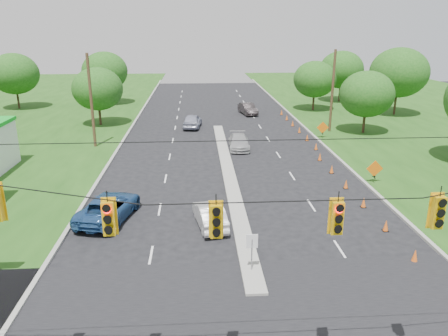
{
  "coord_description": "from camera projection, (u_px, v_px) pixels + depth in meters",
  "views": [
    {
      "loc": [
        -2.51,
        -12.32,
        11.32
      ],
      "look_at": [
        -0.82,
        13.83,
        2.8
      ],
      "focal_mm": 35.0,
      "sensor_mm": 36.0,
      "label": 1
    }
  ],
  "objects": [
    {
      "name": "silver_car_far",
      "position": [
        239.0,
        142.0,
        42.23
      ],
      "size": [
        2.06,
        4.73,
        1.35
      ],
      "primitive_type": "imported",
      "rotation": [
        0.0,
        0.0,
        -0.03
      ],
      "color": "#A5A5A5",
      "rests_on": "ground"
    },
    {
      "name": "cone_5",
      "position": [
        332.0,
        169.0,
        35.21
      ],
      "size": [
        0.32,
        0.32,
        0.7
      ],
      "primitive_type": "cone",
      "color": "orange",
      "rests_on": "ground"
    },
    {
      "name": "dark_car_receding",
      "position": [
        248.0,
        109.0,
        58.76
      ],
      "size": [
        2.45,
        4.76,
        1.49
      ],
      "primitive_type": "imported",
      "rotation": [
        0.0,
        0.0,
        0.2
      ],
      "color": "#292425",
      "rests_on": "ground"
    },
    {
      "name": "blue_pickup",
      "position": [
        109.0,
        207.0,
        26.72
      ],
      "size": [
        3.73,
        5.99,
        1.54
      ],
      "primitive_type": "imported",
      "rotation": [
        0.0,
        0.0,
        2.92
      ],
      "color": "navy",
      "rests_on": "ground"
    },
    {
      "name": "tree_11",
      "position": [
        341.0,
        70.0,
        67.24
      ],
      "size": [
        6.72,
        6.72,
        7.84
      ],
      "color": "black",
      "rests_on": "ground"
    },
    {
      "name": "tree_9",
      "position": [
        367.0,
        94.0,
        47.25
      ],
      "size": [
        5.88,
        5.88,
        6.86
      ],
      "color": "black",
      "rests_on": "ground"
    },
    {
      "name": "cone_12",
      "position": [
        282.0,
        112.0,
        58.49
      ],
      "size": [
        0.32,
        0.32,
        0.7
      ],
      "primitive_type": "cone",
      "color": "orange",
      "rests_on": "ground"
    },
    {
      "name": "work_sign_2",
      "position": [
        323.0,
        128.0,
        46.04
      ],
      "size": [
        1.27,
        0.58,
        1.37
      ],
      "color": "black",
      "rests_on": "ground"
    },
    {
      "name": "tree_5",
      "position": [
        98.0,
        89.0,
        51.11
      ],
      "size": [
        5.88,
        5.88,
        6.86
      ],
      "color": "black",
      "rests_on": "ground"
    },
    {
      "name": "median",
      "position": [
        228.0,
        173.0,
        35.28
      ],
      "size": [
        1.0,
        34.0,
        0.18
      ],
      "primitive_type": "cube",
      "color": "gray",
      "rests_on": "ground"
    },
    {
      "name": "cone_10",
      "position": [
        293.0,
        123.0,
        51.85
      ],
      "size": [
        0.32,
        0.32,
        0.7
      ],
      "primitive_type": "cone",
      "color": "orange",
      "rests_on": "ground"
    },
    {
      "name": "silver_car_oncoming",
      "position": [
        192.0,
        121.0,
        51.0
      ],
      "size": [
        2.45,
        4.9,
        1.6
      ],
      "primitive_type": "imported",
      "rotation": [
        0.0,
        0.0,
        3.02
      ],
      "color": "#9599AE",
      "rests_on": "ground"
    },
    {
      "name": "cone_1",
      "position": [
        415.0,
        256.0,
        21.92
      ],
      "size": [
        0.32,
        0.32,
        0.7
      ],
      "primitive_type": "cone",
      "color": "orange",
      "rests_on": "ground"
    },
    {
      "name": "cone_7",
      "position": [
        316.0,
        146.0,
        41.89
      ],
      "size": [
        0.32,
        0.32,
        0.7
      ],
      "primitive_type": "cone",
      "color": "orange",
      "rests_on": "ground"
    },
    {
      "name": "cone_6",
      "position": [
        320.0,
        157.0,
        38.53
      ],
      "size": [
        0.32,
        0.32,
        0.7
      ],
      "primitive_type": "cone",
      "color": "orange",
      "rests_on": "ground"
    },
    {
      "name": "tree_6",
      "position": [
        105.0,
        71.0,
        65.03
      ],
      "size": [
        6.72,
        6.72,
        7.84
      ],
      "color": "black",
      "rests_on": "ground"
    },
    {
      "name": "tree_10",
      "position": [
        399.0,
        73.0,
        56.85
      ],
      "size": [
        7.56,
        7.56,
        8.82
      ],
      "color": "black",
      "rests_on": "ground"
    },
    {
      "name": "cone_9",
      "position": [
        299.0,
        130.0,
        48.53
      ],
      "size": [
        0.32,
        0.32,
        0.7
      ],
      "primitive_type": "cone",
      "color": "orange",
      "rests_on": "ground"
    },
    {
      "name": "signal_span",
      "position": [
        282.0,
        253.0,
        12.86
      ],
      "size": [
        25.6,
        0.32,
        9.0
      ],
      "color": "#422D1C",
      "rests_on": "ground"
    },
    {
      "name": "curb_right",
      "position": [
        321.0,
        143.0,
        44.44
      ],
      "size": [
        0.25,
        110.0,
        0.16
      ],
      "primitive_type": "cube",
      "color": "gray",
      "rests_on": "ground"
    },
    {
      "name": "cone_2",
      "position": [
        386.0,
        225.0,
        25.24
      ],
      "size": [
        0.32,
        0.32,
        0.7
      ],
      "primitive_type": "cone",
      "color": "orange",
      "rests_on": "ground"
    },
    {
      "name": "cone_3",
      "position": [
        364.0,
        202.0,
        28.56
      ],
      "size": [
        0.32,
        0.32,
        0.7
      ],
      "primitive_type": "cone",
      "color": "orange",
      "rests_on": "ground"
    },
    {
      "name": "cone_8",
      "position": [
        307.0,
        138.0,
        45.21
      ],
      "size": [
        0.32,
        0.32,
        0.7
      ],
      "primitive_type": "cone",
      "color": "orange",
      "rests_on": "ground"
    },
    {
      "name": "work_sign_1",
      "position": [
        375.0,
        169.0,
        32.76
      ],
      "size": [
        1.27,
        0.58,
        1.37
      ],
      "color": "black",
      "rests_on": "ground"
    },
    {
      "name": "tree_4",
      "position": [
        14.0,
        74.0,
        61.45
      ],
      "size": [
        6.72,
        6.72,
        7.84
      ],
      "color": "black",
      "rests_on": "ground"
    },
    {
      "name": "tree_12",
      "position": [
        315.0,
        79.0,
        60.42
      ],
      "size": [
        5.88,
        5.88,
        6.86
      ],
      "color": "black",
      "rests_on": "ground"
    },
    {
      "name": "white_sedan",
      "position": [
        210.0,
        215.0,
        25.84
      ],
      "size": [
        2.13,
        4.32,
        1.36
      ],
      "primitive_type": "imported",
      "rotation": [
        0.0,
        0.0,
        3.31
      ],
      "color": "silver",
      "rests_on": "ground"
    },
    {
      "name": "utility_pole_far_left",
      "position": [
        91.0,
        101.0,
        41.66
      ],
      "size": [
        0.28,
        0.28,
        9.0
      ],
      "primitive_type": "cylinder",
      "color": "#422D1C",
      "rests_on": "ground"
    },
    {
      "name": "utility_pole_far_right",
      "position": [
        332.0,
        92.0,
        47.94
      ],
      "size": [
        0.28,
        0.28,
        9.0
      ],
      "primitive_type": "cylinder",
      "color": "#422D1C",
      "rests_on": "ground"
    },
    {
      "name": "cone_11",
      "position": [
        287.0,
        117.0,
        55.17
      ],
      "size": [
        0.32,
        0.32,
        0.7
      ],
      "primitive_type": "cone",
      "color": "orange",
      "rests_on": "ground"
    },
    {
      "name": "curb_left",
      "position": [
        120.0,
        146.0,
        43.2
      ],
      "size": [
        0.25,
        110.0,
        0.16
      ],
      "primitive_type": "cube",
      "color": "gray",
      "rests_on": "ground"
    },
    {
      "name": "median_sign",
      "position": [
        252.0,
        246.0,
        20.59
      ],
      "size": [
        0.55,
        0.06,
        2.05
      ],
      "color": "gray",
      "rests_on": "ground"
    },
    {
      "name": "cone_4",
      "position": [
        346.0,
        184.0,
        31.89
      ],
      "size": [
        0.32,
        0.32,
        0.7
      ],
      "primitive_type": "cone",
      "color": "orange",
      "rests_on": "ground"
    }
  ]
}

